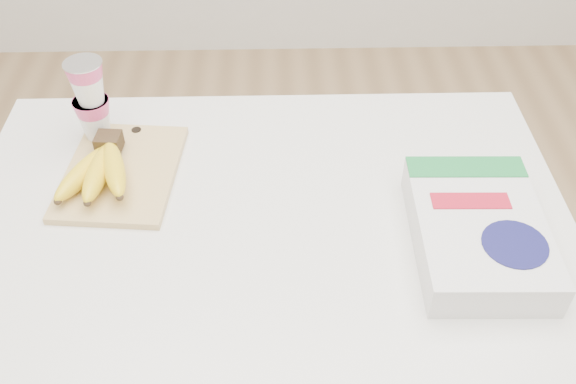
% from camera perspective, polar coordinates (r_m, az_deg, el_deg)
% --- Properties ---
extents(table, '(1.12, 0.74, 0.84)m').
position_cam_1_polar(table, '(1.50, -1.61, -13.16)').
color(table, white).
rests_on(table, ground).
extents(cutting_board, '(0.23, 0.30, 0.01)m').
position_cam_1_polar(cutting_board, '(1.28, -14.58, 1.71)').
color(cutting_board, tan).
rests_on(cutting_board, table).
extents(bananas, '(0.15, 0.21, 0.07)m').
position_cam_1_polar(bananas, '(1.25, -16.42, 2.02)').
color(bananas, '#382816').
rests_on(bananas, cutting_board).
extents(yogurt_stack, '(0.08, 0.08, 0.17)m').
position_cam_1_polar(yogurt_stack, '(1.32, -17.18, 8.02)').
color(yogurt_stack, white).
rests_on(yogurt_stack, cutting_board).
extents(cereal_box, '(0.22, 0.32, 0.07)m').
position_cam_1_polar(cereal_box, '(1.14, 16.52, -3.33)').
color(cereal_box, silver).
rests_on(cereal_box, table).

